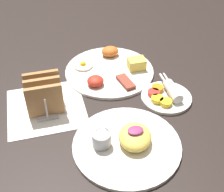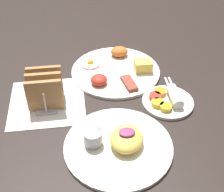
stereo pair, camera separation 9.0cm
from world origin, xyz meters
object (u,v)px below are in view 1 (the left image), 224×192
object	(u,v)px
plate_foreground	(127,142)
plate_condiments	(166,96)
plate_breakfast	(110,70)
toast_rack	(44,94)

from	to	relation	value
plate_foreground	plate_condiments	bearing A→B (deg)	41.49
plate_breakfast	plate_foreground	size ratio (longest dim) A/B	1.07
plate_breakfast	plate_condiments	bearing A→B (deg)	-54.67
plate_breakfast	toast_rack	bearing A→B (deg)	-150.72
plate_breakfast	plate_foreground	distance (m)	0.33
plate_breakfast	plate_foreground	xyz separation A→B (m)	(-0.04, -0.33, 0.00)
plate_condiments	toast_rack	xyz separation A→B (m)	(-0.35, 0.05, 0.04)
plate_foreground	plate_breakfast	bearing A→B (deg)	82.74
plate_condiments	toast_rack	distance (m)	0.36
plate_condiments	toast_rack	size ratio (longest dim) A/B	1.44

